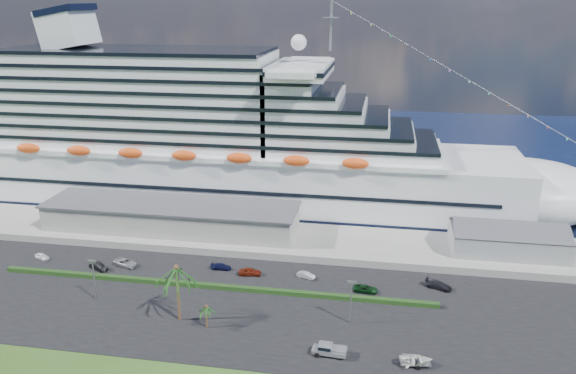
% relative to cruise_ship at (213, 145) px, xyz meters
% --- Properties ---
extents(ground, '(420.00, 420.00, 0.00)m').
position_rel_cruise_ship_xyz_m(ground, '(21.53, -64.00, -16.69)').
color(ground, '#344B19').
rests_on(ground, ground).
extents(asphalt_lot, '(140.00, 38.00, 0.12)m').
position_rel_cruise_ship_xyz_m(asphalt_lot, '(21.53, -53.00, -16.63)').
color(asphalt_lot, black).
rests_on(asphalt_lot, ground).
extents(wharf, '(240.00, 20.00, 1.80)m').
position_rel_cruise_ship_xyz_m(wharf, '(21.53, -24.00, -15.79)').
color(wharf, gray).
rests_on(wharf, ground).
extents(water, '(420.00, 160.00, 0.02)m').
position_rel_cruise_ship_xyz_m(water, '(21.53, 66.00, -16.68)').
color(water, black).
rests_on(water, ground).
extents(cruise_ship, '(191.00, 38.00, 54.00)m').
position_rel_cruise_ship_xyz_m(cruise_ship, '(0.00, 0.00, 0.00)').
color(cruise_ship, silver).
rests_on(cruise_ship, ground).
extents(terminal_building, '(61.00, 15.00, 6.30)m').
position_rel_cruise_ship_xyz_m(terminal_building, '(-3.47, -24.00, -11.68)').
color(terminal_building, gray).
rests_on(terminal_building, wharf).
extents(port_shed, '(24.00, 12.31, 7.37)m').
position_rel_cruise_ship_xyz_m(port_shed, '(73.53, -24.00, -12.30)').
color(port_shed, gray).
rests_on(port_shed, wharf).
extents(hedge, '(88.00, 1.10, 0.90)m').
position_rel_cruise_ship_xyz_m(hedge, '(13.53, -48.00, -16.12)').
color(hedge, '#163311').
rests_on(hedge, asphalt_lot).
extents(lamp_post_left, '(1.60, 0.35, 8.27)m').
position_rel_cruise_ship_xyz_m(lamp_post_left, '(-6.47, -56.00, -11.35)').
color(lamp_post_left, gray).
rests_on(lamp_post_left, asphalt_lot).
extents(lamp_post_right, '(1.60, 0.35, 8.27)m').
position_rel_cruise_ship_xyz_m(lamp_post_right, '(41.53, -56.00, -11.35)').
color(lamp_post_right, gray).
rests_on(lamp_post_right, asphalt_lot).
extents(palm_tall, '(8.82, 8.82, 11.13)m').
position_rel_cruise_ship_xyz_m(palm_tall, '(11.53, -60.00, -7.49)').
color(palm_tall, '#47301E').
rests_on(palm_tall, ground).
extents(palm_short, '(3.53, 3.53, 4.56)m').
position_rel_cruise_ship_xyz_m(palm_short, '(17.03, -61.50, -13.03)').
color(palm_short, '#47301E').
rests_on(palm_short, ground).
extents(parked_car_0, '(4.00, 2.75, 1.26)m').
position_rel_cruise_ship_xyz_m(parked_car_0, '(-26.80, -41.70, -15.94)').
color(parked_car_0, white).
rests_on(parked_car_0, asphalt_lot).
extents(parked_car_1, '(4.68, 3.20, 1.46)m').
position_rel_cruise_ship_xyz_m(parked_car_1, '(-12.10, -44.36, -15.84)').
color(parked_car_1, black).
rests_on(parked_car_1, asphalt_lot).
extents(parked_car_2, '(5.87, 4.12, 1.49)m').
position_rel_cruise_ship_xyz_m(parked_car_2, '(-7.39, -41.73, -15.83)').
color(parked_car_2, '#9B9CA3').
rests_on(parked_car_2, asphalt_lot).
extents(parked_car_3, '(4.36, 1.94, 1.24)m').
position_rel_cruise_ship_xyz_m(parked_car_3, '(13.26, -39.76, -15.95)').
color(parked_car_3, '#11143C').
rests_on(parked_car_3, asphalt_lot).
extents(parked_car_4, '(4.82, 2.45, 1.57)m').
position_rel_cruise_ship_xyz_m(parked_car_4, '(19.89, -41.31, -15.79)').
color(parked_car_4, maroon).
rests_on(parked_car_4, asphalt_lot).
extents(parked_car_5, '(3.99, 2.45, 1.24)m').
position_rel_cruise_ship_xyz_m(parked_car_5, '(31.49, -40.61, -15.95)').
color(parked_car_5, silver).
rests_on(parked_car_5, asphalt_lot).
extents(parked_car_6, '(4.98, 2.71, 1.32)m').
position_rel_cruise_ship_xyz_m(parked_car_6, '(43.74, -44.37, -15.91)').
color(parked_car_6, black).
rests_on(parked_car_6, asphalt_lot).
extents(parked_car_7, '(5.65, 3.97, 1.52)m').
position_rel_cruise_ship_xyz_m(parked_car_7, '(57.86, -40.52, -15.82)').
color(parked_car_7, black).
rests_on(parked_car_7, asphalt_lot).
extents(pickup_truck, '(5.65, 2.41, 1.95)m').
position_rel_cruise_ship_xyz_m(pickup_truck, '(38.75, -65.97, -15.50)').
color(pickup_truck, black).
rests_on(pickup_truck, asphalt_lot).
extents(boat_trailer, '(6.06, 4.29, 1.70)m').
position_rel_cruise_ship_xyz_m(boat_trailer, '(52.31, -66.50, -15.45)').
color(boat_trailer, gray).
rests_on(boat_trailer, asphalt_lot).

